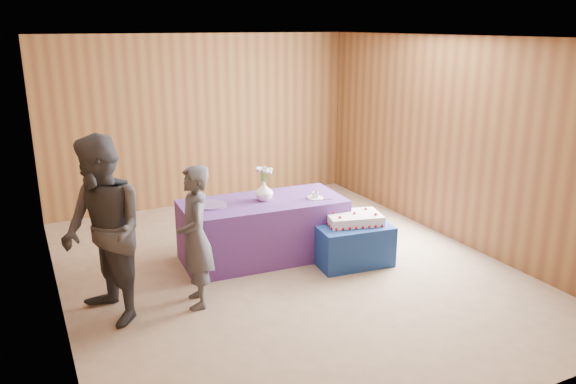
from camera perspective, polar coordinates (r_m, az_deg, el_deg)
ground at (r=6.81m, az=-0.31°, el=-7.85°), size 6.00×6.00×0.00m
room_shell at (r=6.28m, az=-0.34°, el=7.28°), size 5.04×6.04×2.72m
cake_table at (r=6.98m, az=6.35°, el=-5.12°), size 0.97×0.79×0.50m
serving_table at (r=7.02m, az=-2.55°, el=-3.80°), size 2.05×1.02×0.75m
sheet_cake at (r=6.89m, az=6.67°, el=-2.67°), size 0.77×0.61×0.16m
vase at (r=6.88m, az=-2.45°, el=0.09°), size 0.23×0.23×0.23m
flower_spray at (r=6.82m, az=-2.47°, el=2.12°), size 0.21×0.21×0.16m
platter at (r=6.76m, az=-7.86°, el=-1.31°), size 0.45×0.45×0.02m
plate at (r=6.99m, az=2.77°, el=-0.59°), size 0.24×0.24×0.01m
cake_slice at (r=6.98m, az=2.78°, el=-0.27°), size 0.10×0.09×0.09m
knife at (r=6.93m, az=3.53°, el=-0.80°), size 0.26×0.07×0.00m
guest_left at (r=5.81m, az=-9.41°, el=-4.55°), size 0.45×0.60×1.50m
guest_right at (r=5.65m, az=-18.25°, el=-3.85°), size 0.94×1.07×1.86m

